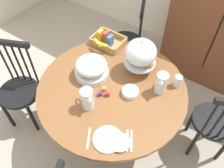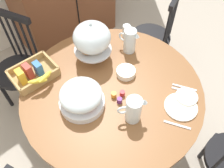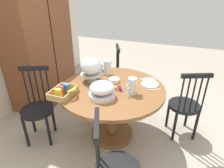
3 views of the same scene
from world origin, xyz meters
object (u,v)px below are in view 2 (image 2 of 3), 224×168
object	(u,v)px
china_plate_large	(181,107)
drinking_glass	(126,31)
cereal_bowl	(126,72)
windsor_chair_near_window	(19,70)
milk_pitcher	(133,110)
orange_juice_pitcher	(130,42)
china_plate_small	(187,96)
dining_table	(112,103)
windsor_chair_far_side	(153,38)
cereal_basket	(33,74)
pastry_stand_with_dome	(92,39)
fruit_platter_covered	(81,97)

from	to	relation	value
china_plate_large	drinking_glass	bearing A→B (deg)	74.93
cereal_bowl	windsor_chair_near_window	bearing A→B (deg)	122.00
milk_pitcher	china_plate_large	xyz separation A→B (m)	(0.30, -0.15, -0.08)
china_plate_large	cereal_bowl	distance (m)	0.45
orange_juice_pitcher	china_plate_small	bearing A→B (deg)	-91.88
dining_table	orange_juice_pitcher	bearing A→B (deg)	29.52
windsor_chair_near_window	windsor_chair_far_side	bearing A→B (deg)	-22.20
dining_table	windsor_chair_near_window	world-z (taller)	windsor_chair_near_window
windsor_chair_near_window	china_plate_large	world-z (taller)	windsor_chair_near_window
dining_table	cereal_basket	bearing A→B (deg)	129.48
cereal_basket	milk_pitcher	bearing A→B (deg)	-66.26
cereal_bowl	cereal_basket	bearing A→B (deg)	142.07
dining_table	milk_pitcher	distance (m)	0.39
windsor_chair_far_side	cereal_basket	size ratio (longest dim) A/B	3.09
cereal_bowl	drinking_glass	xyz separation A→B (m)	(0.28, 0.30, 0.03)
dining_table	drinking_glass	bearing A→B (deg)	36.82
drinking_glass	cereal_bowl	bearing A→B (deg)	-133.27
windsor_chair_near_window	windsor_chair_far_side	distance (m)	1.33
orange_juice_pitcher	drinking_glass	size ratio (longest dim) A/B	1.81
pastry_stand_with_dome	drinking_glass	bearing A→B (deg)	3.10
dining_table	pastry_stand_with_dome	world-z (taller)	pastry_stand_with_dome
windsor_chair_far_side	orange_juice_pitcher	size ratio (longest dim) A/B	4.91
pastry_stand_with_dome	drinking_glass	distance (m)	0.39
orange_juice_pitcher	cereal_bowl	distance (m)	0.26
fruit_platter_covered	orange_juice_pitcher	size ratio (longest dim) A/B	1.51
cereal_basket	china_plate_large	distance (m)	1.05
fruit_platter_covered	china_plate_large	bearing A→B (deg)	-42.77
windsor_chair_far_side	fruit_platter_covered	size ratio (longest dim) A/B	3.25
milk_pitcher	cereal_bowl	xyz separation A→B (m)	(0.21, 0.29, -0.07)
dining_table	cereal_bowl	world-z (taller)	cereal_bowl
fruit_platter_covered	milk_pitcher	size ratio (longest dim) A/B	1.54
dining_table	windsor_chair_near_window	size ratio (longest dim) A/B	1.31
orange_juice_pitcher	milk_pitcher	distance (m)	0.61
cereal_basket	cereal_bowl	distance (m)	0.66
pastry_stand_with_dome	milk_pitcher	xyz separation A→B (m)	(-0.14, -0.57, -0.11)
pastry_stand_with_dome	milk_pitcher	distance (m)	0.60
china_plate_small	cereal_bowl	size ratio (longest dim) A/B	1.07
cereal_bowl	china_plate_small	bearing A→B (deg)	-68.21
dining_table	fruit_platter_covered	distance (m)	0.37
milk_pitcher	fruit_platter_covered	bearing A→B (deg)	122.15
windsor_chair_near_window	cereal_bowl	world-z (taller)	windsor_chair_near_window
orange_juice_pitcher	cereal_bowl	bearing A→B (deg)	-138.59
dining_table	windsor_chair_far_side	xyz separation A→B (m)	(0.87, 0.37, -0.09)
windsor_chair_near_window	drinking_glass	size ratio (longest dim) A/B	8.86
milk_pitcher	cereal_bowl	bearing A→B (deg)	53.83
cereal_basket	drinking_glass	distance (m)	0.81
orange_juice_pitcher	china_plate_large	bearing A→B (deg)	-99.84
windsor_chair_far_side	pastry_stand_with_dome	distance (m)	0.92
china_plate_large	cereal_basket	bearing A→B (deg)	125.32
cereal_basket	china_plate_large	size ratio (longest dim) A/B	1.44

